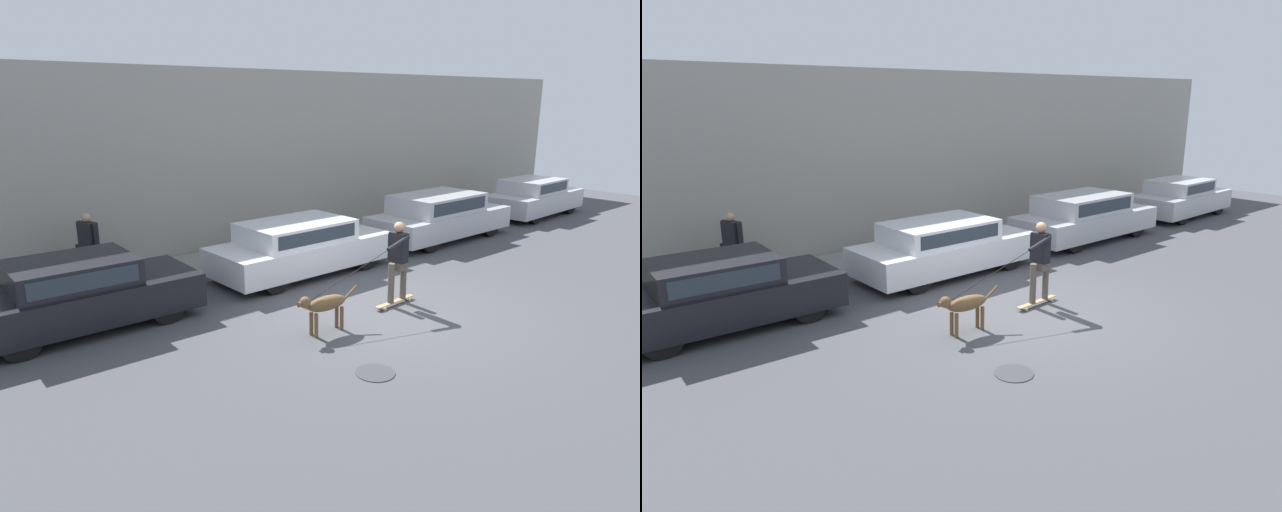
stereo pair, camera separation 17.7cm
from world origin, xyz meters
TOP-DOWN VIEW (x-y plane):
  - ground_plane at (0.00, 0.00)m, footprint 36.00×36.00m
  - back_wall at (0.00, 5.93)m, footprint 32.00×0.30m
  - sidewalk_curb at (0.00, 4.85)m, footprint 30.00×1.81m
  - parked_car_0 at (-4.75, 2.84)m, footprint 4.03×1.85m
  - parked_car_1 at (0.27, 2.84)m, footprint 4.39×1.78m
  - parked_car_2 at (5.45, 2.84)m, footprint 4.58×1.84m
  - parked_car_3 at (10.73, 2.83)m, footprint 4.18×1.84m
  - dog at (-1.63, -0.19)m, footprint 1.31×0.32m
  - skateboarder at (0.40, -0.05)m, footprint 2.97×0.52m
  - pedestrian_with_bag at (-3.82, 4.99)m, footprint 0.34×0.72m
  - manhole_cover at (-2.06, -1.84)m, footprint 0.60×0.60m

SIDE VIEW (x-z plane):
  - ground_plane at x=0.00m, z-range 0.00..0.00m
  - manhole_cover at x=-2.06m, z-range 0.00..0.01m
  - sidewalk_curb at x=0.00m, z-range 0.00..0.12m
  - dog at x=-1.63m, z-range 0.14..0.91m
  - parked_car_3 at x=10.73m, z-range -0.01..1.28m
  - parked_car_0 at x=-4.75m, z-range -0.01..1.28m
  - parked_car_1 at x=0.27m, z-range 0.00..1.28m
  - parked_car_2 at x=5.45m, z-range 0.00..1.34m
  - pedestrian_with_bag at x=-3.82m, z-range 0.19..1.73m
  - skateboarder at x=0.40m, z-range 0.13..1.82m
  - back_wall at x=0.00m, z-range 0.00..4.74m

